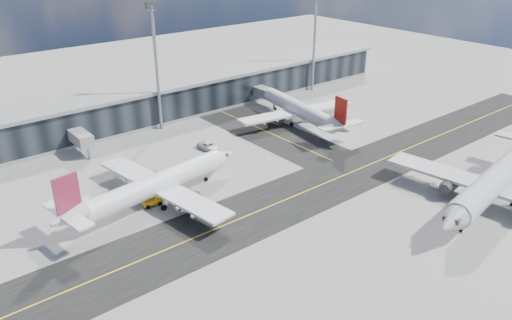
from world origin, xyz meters
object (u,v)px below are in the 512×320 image
object	(u,v)px
baggage_tug	(154,200)
service_van	(209,146)
airliner_af	(154,185)
airliner_redtail	(301,110)
airliner_near	(497,179)

from	to	relation	value
baggage_tug	service_van	bearing A→B (deg)	130.76
airliner_af	baggage_tug	world-z (taller)	airliner_af
airliner_af	service_van	size ratio (longest dim) A/B	6.60
airliner_redtail	airliner_af	bearing A→B (deg)	-155.52
airliner_af	airliner_near	size ratio (longest dim) A/B	0.86
airliner_near	service_van	bearing A→B (deg)	19.17
airliner_near	baggage_tug	world-z (taller)	airliner_near
baggage_tug	airliner_near	bearing A→B (deg)	59.50
baggage_tug	service_van	distance (m)	24.78
airliner_af	airliner_near	distance (m)	58.26
service_van	airliner_near	bearing A→B (deg)	-68.73
airliner_redtail	service_van	world-z (taller)	airliner_redtail
airliner_af	airliner_redtail	distance (m)	47.83
airliner_af	airliner_redtail	size ratio (longest dim) A/B	1.02
airliner_redtail	airliner_near	world-z (taller)	airliner_near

